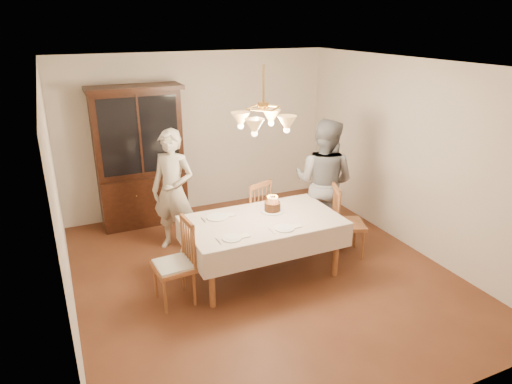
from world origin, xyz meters
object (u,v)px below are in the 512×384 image
chair_far_side (252,217)px  birthday_cake (272,207)px  elderly_woman (173,191)px  dining_table (263,225)px  china_hutch (140,159)px

chair_far_side → birthday_cake: bearing=-87.7°
birthday_cake → elderly_woman: bearing=136.3°
dining_table → chair_far_side: size_ratio=1.90×
chair_far_side → elderly_woman: size_ratio=0.58×
birthday_cake → dining_table: bearing=-141.0°
china_hutch → birthday_cake: (1.25, -2.08, -0.22)m
elderly_woman → birthday_cake: bearing=-0.6°
china_hutch → chair_far_side: 2.01m
dining_table → birthday_cake: birthday_cake is taller
chair_far_side → birthday_cake: 0.71m
dining_table → birthday_cake: (0.22, 0.18, 0.13)m
dining_table → birthday_cake: 0.31m
dining_table → chair_far_side: (0.20, 0.78, -0.24)m
chair_far_side → elderly_woman: 1.15m
dining_table → chair_far_side: 0.84m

